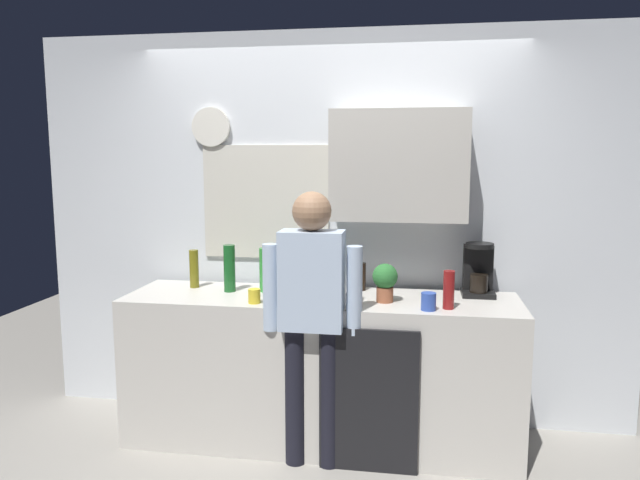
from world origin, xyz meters
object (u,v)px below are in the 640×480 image
at_px(bottle_clear_soda, 266,270).
at_px(cup_yellow_cup, 254,296).
at_px(bottle_green_wine, 229,268).
at_px(potted_plant, 385,280).
at_px(bottle_amber_beer, 280,284).
at_px(person_at_sink, 312,306).
at_px(mixing_bowl, 303,285).
at_px(bottle_red_vinegar, 449,290).
at_px(coffee_maker, 478,272).
at_px(bottle_dark_sauce, 361,277).
at_px(cup_blue_mug, 428,301).
at_px(bottle_olive_oil, 194,269).

relative_size(bottle_clear_soda, cup_yellow_cup, 3.29).
bearing_deg(bottle_green_wine, potted_plant, -6.73).
relative_size(bottle_amber_beer, person_at_sink, 0.14).
distance_m(mixing_bowl, potted_plant, 0.58).
bearing_deg(bottle_red_vinegar, person_at_sink, -170.06).
height_order(coffee_maker, potted_plant, coffee_maker).
bearing_deg(bottle_dark_sauce, potted_plant, -59.57).
relative_size(cup_yellow_cup, mixing_bowl, 0.39).
distance_m(coffee_maker, bottle_red_vinegar, 0.43).
xyz_separation_m(cup_blue_mug, potted_plant, (-0.25, 0.15, 0.08)).
xyz_separation_m(bottle_olive_oil, cup_yellow_cup, (0.50, -0.35, -0.08)).
bearing_deg(bottle_dark_sauce, bottle_clear_soda, -168.36).
height_order(bottle_dark_sauce, bottle_amber_beer, bottle_amber_beer).
xyz_separation_m(bottle_dark_sauce, bottle_red_vinegar, (0.53, -0.38, 0.02)).
relative_size(bottle_clear_soda, bottle_amber_beer, 1.22).
xyz_separation_m(bottle_green_wine, cup_blue_mug, (1.25, -0.27, -0.10)).
bearing_deg(person_at_sink, cup_blue_mug, -3.81).
height_order(bottle_amber_beer, cup_blue_mug, bottle_amber_beer).
relative_size(bottle_olive_oil, cup_blue_mug, 2.50).
bearing_deg(coffee_maker, cup_yellow_cup, -161.93).
height_order(bottle_dark_sauce, bottle_red_vinegar, bottle_red_vinegar).
bearing_deg(potted_plant, bottle_green_wine, 173.27).
relative_size(bottle_dark_sauce, potted_plant, 0.78).
xyz_separation_m(bottle_dark_sauce, cup_blue_mug, (0.42, -0.44, -0.04)).
distance_m(bottle_dark_sauce, cup_blue_mug, 0.61).
xyz_separation_m(bottle_clear_soda, cup_blue_mug, (1.02, -0.31, -0.09)).
bearing_deg(cup_yellow_cup, bottle_amber_beer, 7.68).
bearing_deg(bottle_clear_soda, cup_yellow_cup, -89.06).
bearing_deg(bottle_red_vinegar, bottle_green_wine, 170.80).
xyz_separation_m(bottle_dark_sauce, person_at_sink, (-0.23, -0.52, -0.07)).
height_order(bottle_red_vinegar, mixing_bowl, bottle_red_vinegar).
bearing_deg(bottle_amber_beer, mixing_bowl, 78.20).
bearing_deg(bottle_green_wine, coffee_maker, 5.84).
relative_size(bottle_amber_beer, potted_plant, 1.00).
height_order(coffee_maker, bottle_clear_soda, coffee_maker).
xyz_separation_m(bottle_red_vinegar, cup_yellow_cup, (-1.12, -0.05, -0.07)).
height_order(bottle_amber_beer, potted_plant, same).
height_order(cup_yellow_cup, mixing_bowl, cup_yellow_cup).
bearing_deg(cup_blue_mug, bottle_red_vinegar, 24.25).
distance_m(bottle_olive_oil, potted_plant, 1.27).
bearing_deg(bottle_amber_beer, coffee_maker, 19.35).
bearing_deg(bottle_dark_sauce, bottle_amber_beer, -136.57).
xyz_separation_m(bottle_clear_soda, cup_yellow_cup, (0.01, -0.31, -0.10)).
height_order(bottle_dark_sauce, person_at_sink, person_at_sink).
bearing_deg(potted_plant, bottle_olive_oil, 171.33).
distance_m(bottle_clear_soda, cup_yellow_cup, 0.33).
bearing_deg(bottle_red_vinegar, bottle_olive_oil, 169.71).
bearing_deg(mixing_bowl, cup_yellow_cup, -121.61).
relative_size(bottle_green_wine, bottle_olive_oil, 1.20).
relative_size(bottle_green_wine, bottle_red_vinegar, 1.36).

